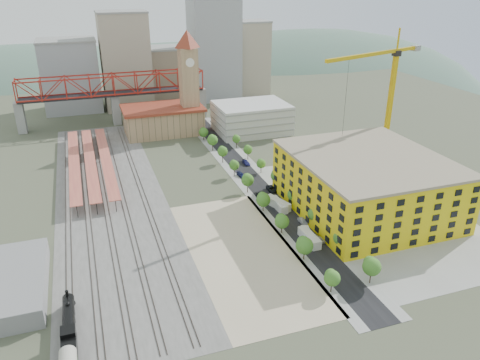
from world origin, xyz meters
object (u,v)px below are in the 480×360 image
object	(u,v)px
construction_building	(366,184)
locomotive	(69,327)
tower_crane	(387,87)
site_trailer_a	(309,238)
site_trailer_c	(279,205)
site_trailer_d	(278,204)
clock_tower	(188,73)
site_trailer_b	(307,236)
car_0	(331,278)

from	to	relation	value
construction_building	locomotive	xyz separation A→B (m)	(-92.00, -29.90, -7.26)
tower_crane	site_trailer_a	world-z (taller)	tower_crane
locomotive	site_trailer_c	size ratio (longest dim) A/B	2.41
site_trailer_d	clock_tower	bearing A→B (deg)	76.30
tower_crane	site_trailer_d	bearing A→B (deg)	-161.28
construction_building	clock_tower	bearing A→B (deg)	108.78
construction_building	site_trailer_a	bearing A→B (deg)	-154.62
construction_building	site_trailer_b	xyz separation A→B (m)	(-26.00, -10.80, -8.23)
site_trailer_c	car_0	size ratio (longest dim) A/B	2.48
construction_building	car_0	size ratio (longest dim) A/B	13.15
clock_tower	tower_crane	distance (m)	92.58
clock_tower	car_0	bearing A→B (deg)	-87.81
site_trailer_a	car_0	xyz separation A→B (m)	(-3.00, -18.33, -0.71)
car_0	site_trailer_d	bearing A→B (deg)	95.37
site_trailer_a	site_trailer_d	xyz separation A→B (m)	(0.00, 23.17, 0.04)
tower_crane	site_trailer_c	distance (m)	61.47
site_trailer_b	car_0	world-z (taller)	site_trailer_b
car_0	site_trailer_b	bearing A→B (deg)	90.92
clock_tower	tower_crane	bearing A→B (deg)	-51.50
clock_tower	car_0	distance (m)	133.73
tower_crane	site_trailer_d	distance (m)	61.20
locomotive	tower_crane	bearing A→B (deg)	26.46
site_trailer_b	site_trailer_c	distance (m)	20.87
construction_building	site_trailer_a	distance (m)	29.88
site_trailer_b	site_trailer_c	world-z (taller)	site_trailer_c
site_trailer_a	tower_crane	bearing A→B (deg)	38.20
site_trailer_b	car_0	distance (m)	20.10
clock_tower	site_trailer_b	world-z (taller)	clock_tower
tower_crane	site_trailer_c	xyz separation A→B (m)	(-49.56, -17.55, -31.84)
clock_tower	construction_building	xyz separation A→B (m)	(34.00, -99.99, -19.29)
locomotive	site_trailer_b	bearing A→B (deg)	16.14
construction_building	site_trailer_c	world-z (taller)	construction_building
locomotive	site_trailer_c	bearing A→B (deg)	31.20
car_0	locomotive	bearing A→B (deg)	-171.19
site_trailer_b	site_trailer_c	size ratio (longest dim) A/B	0.90
car_0	clock_tower	bearing A→B (deg)	101.69
locomotive	site_trailer_c	distance (m)	77.16
locomotive	site_trailer_a	bearing A→B (deg)	14.90
site_trailer_c	car_0	distance (m)	40.85
construction_building	site_trailer_a	size ratio (longest dim) A/B	5.06
locomotive	site_trailer_d	world-z (taller)	locomotive
site_trailer_a	site_trailer_b	bearing A→B (deg)	89.32
site_trailer_d	site_trailer_a	bearing A→B (deg)	-108.83
site_trailer_c	tower_crane	bearing A→B (deg)	17.78
tower_crane	site_trailer_d	xyz separation A→B (m)	(-49.56, -16.79, -31.73)
construction_building	site_trailer_b	size ratio (longest dim) A/B	5.88
clock_tower	car_0	world-z (taller)	clock_tower
locomotive	site_trailer_b	world-z (taller)	locomotive
locomotive	tower_crane	distance (m)	132.76
clock_tower	site_trailer_d	size ratio (longest dim) A/B	5.05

